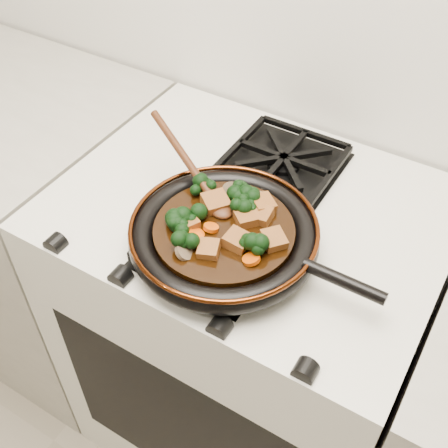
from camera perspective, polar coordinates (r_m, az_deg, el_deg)
The scene contains 33 objects.
stove at distance 1.45m, azimuth 2.12°, elevation -11.18°, with size 0.76×0.60×0.90m, color silver.
burner_grate_front at distance 1.01m, azimuth -1.14°, elevation -2.12°, with size 0.23×0.23×0.03m, color black, non-canonical shape.
burner_grate_back at distance 1.19m, azimuth 6.08°, elevation 6.37°, with size 0.23×0.23×0.03m, color black, non-canonical shape.
skillet at distance 0.98m, azimuth 0.11°, elevation -1.12°, with size 0.46×0.34×0.05m.
braising_sauce at distance 0.98m, azimuth -0.00°, elevation -0.87°, with size 0.25×0.25×0.02m, color black.
tofu_cube_0 at distance 0.95m, azimuth 5.06°, elevation -1.65°, with size 0.04×0.04×0.02m, color brown.
tofu_cube_1 at distance 1.01m, azimuth 3.94°, elevation 1.97°, with size 0.04×0.04×0.02m, color brown.
tofu_cube_2 at distance 0.94m, azimuth 1.35°, elevation -1.72°, with size 0.04×0.04×0.02m, color brown.
tofu_cube_3 at distance 0.99m, azimuth 3.70°, elevation 0.85°, with size 0.04×0.04×0.02m, color brown.
tofu_cube_4 at distance 0.93m, azimuth -1.56°, elevation -2.62°, with size 0.04×0.03×0.02m, color brown.
tofu_cube_5 at distance 0.97m, azimuth -3.90°, elevation -0.05°, with size 0.04×0.03×0.02m, color brown.
tofu_cube_6 at distance 0.98m, azimuth 2.32°, elevation 0.58°, with size 0.04×0.04×0.02m, color brown.
tofu_cube_7 at distance 1.01m, azimuth -0.86°, elevation 2.16°, with size 0.04×0.04×0.02m, color brown.
tofu_cube_8 at distance 1.02m, azimuth 1.92°, elevation 2.47°, with size 0.04×0.03×0.02m, color brown.
broccoli_floret_0 at distance 1.01m, azimuth 2.23°, elevation 2.43°, with size 0.06×0.06×0.05m, color black, non-canonical shape.
broccoli_floret_1 at distance 0.97m, azimuth -4.49°, elevation -0.11°, with size 0.06×0.06×0.05m, color black, non-canonical shape.
broccoli_floret_2 at distance 0.97m, azimuth -4.72°, elevation 0.15°, with size 0.06×0.06×0.05m, color black, non-canonical shape.
broccoli_floret_3 at distance 1.02m, azimuth 1.88°, elevation 3.24°, with size 0.06×0.06×0.06m, color black, non-canonical shape.
broccoli_floret_4 at distance 1.02m, azimuth 1.73°, elevation 2.92°, with size 0.06×0.06×0.05m, color black, non-canonical shape.
broccoli_floret_5 at distance 1.00m, azimuth 2.18°, elevation 1.64°, with size 0.06×0.06×0.05m, color black, non-canonical shape.
broccoli_floret_6 at distance 0.98m, azimuth -3.52°, elevation 0.76°, with size 0.06×0.06×0.05m, color black, non-canonical shape.
broccoli_floret_7 at distance 1.03m, azimuth -2.00°, elevation 3.57°, with size 0.06×0.06×0.05m, color black, non-canonical shape.
broccoli_floret_8 at distance 0.93m, azimuth 3.10°, elevation -2.06°, with size 0.06×0.06×0.05m, color black, non-canonical shape.
broccoli_floret_9 at distance 0.94m, azimuth -4.09°, elevation -1.83°, with size 0.06×0.06×0.05m, color black, non-canonical shape.
carrot_coin_0 at distance 0.95m, azimuth -2.96°, elevation -1.58°, with size 0.03×0.03×0.01m, color #CD4705.
carrot_coin_1 at distance 0.92m, azimuth 2.79°, elevation -3.57°, with size 0.03×0.03×0.01m, color #CD4705.
carrot_coin_2 at distance 0.95m, azimuth 4.75°, elevation -1.66°, with size 0.03×0.03×0.01m, color #CD4705.
carrot_coin_3 at distance 0.96m, azimuth -2.86°, elevation -1.00°, with size 0.03×0.03×0.01m, color #CD4705.
carrot_coin_4 at distance 0.97m, azimuth -1.33°, elevation -0.36°, with size 0.03×0.03×0.01m, color #CD4705.
mushroom_slice_0 at distance 1.03m, azimuth 0.74°, elevation 3.33°, with size 0.04×0.04×0.01m, color brown.
mushroom_slice_1 at distance 1.02m, azimuth 3.44°, elevation 2.47°, with size 0.03×0.03×0.01m, color brown.
mushroom_slice_2 at distance 0.93m, azimuth -4.09°, elevation -2.83°, with size 0.03×0.03×0.01m, color brown.
wooden_spoon at distance 1.03m, azimuth -2.49°, elevation 4.56°, with size 0.15×0.09×0.25m.
Camera 1 is at (0.37, 0.97, 1.65)m, focal length 45.00 mm.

